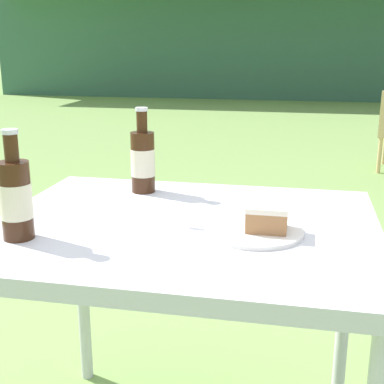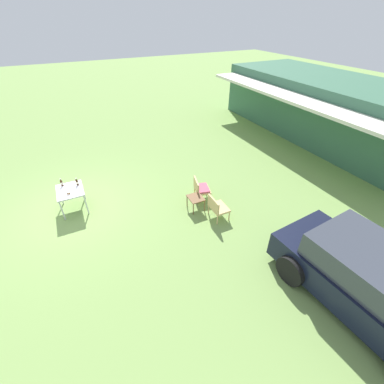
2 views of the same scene
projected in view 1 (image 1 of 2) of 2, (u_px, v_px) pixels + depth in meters
name	position (u px, v px, depth m)	size (l,w,h in m)	color
cabin_building	(268.00, 34.00, 12.38)	(11.34, 5.43, 2.61)	#38664C
patio_table	(184.00, 249.00, 1.32)	(0.93, 0.75, 0.72)	silver
cake_on_plate	(260.00, 225.00, 1.22)	(0.23, 0.23, 0.07)	white
cola_bottle_near	(143.00, 160.00, 1.54)	(0.07, 0.07, 0.25)	#381E0F
cola_bottle_far	(16.00, 198.00, 1.17)	(0.07, 0.07, 0.25)	#381E0F
fork	(231.00, 232.00, 1.22)	(0.20, 0.03, 0.01)	silver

